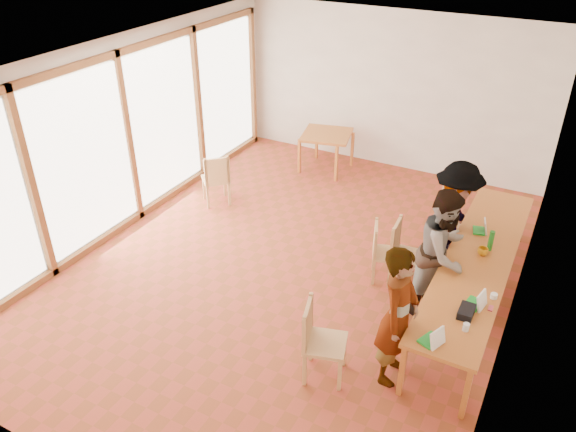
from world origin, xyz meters
The scene contains 25 objects.
ground centered at (0.00, 0.00, 0.00)m, with size 8.00×8.00×0.00m, color #A43C27.
wall_back centered at (0.00, 4.00, 1.50)m, with size 6.00×0.10×3.00m, color #EFE4CE.
wall_front centered at (0.00, -4.00, 1.50)m, with size 6.00×0.10×3.00m, color #EFE4CE.
wall_right centered at (3.00, 0.00, 1.50)m, with size 0.10×8.00×3.00m, color #EFE4CE.
window_wall centered at (-2.96, 0.00, 1.50)m, with size 0.10×8.00×3.00m, color white.
ceiling centered at (0.00, 0.00, 3.02)m, with size 6.00×8.00×0.04m, color white.
communal_table centered at (2.50, 0.30, 0.70)m, with size 0.80×4.00×0.75m.
side_table centered at (-0.97, 3.20, 0.67)m, with size 0.90×0.90×0.75m.
chair_near centered at (1.21, -1.80, 0.60)m, with size 0.56×0.56×0.52m.
chair_mid centered at (1.49, 0.32, 0.59)m, with size 0.48×0.48×0.51m.
chair_far centered at (1.21, 0.28, 0.53)m, with size 0.52×0.52×0.46m.
chair_empty centered at (1.79, 1.53, 0.61)m, with size 0.49×0.49×0.53m.
chair_spare centered at (-2.02, 0.99, 0.58)m, with size 0.62×0.62×0.50m.
person_near centered at (1.98, -1.40, 0.85)m, with size 0.62×0.41×1.70m, color gray.
person_mid centered at (2.10, 0.00, 0.87)m, with size 0.85×0.66×1.74m, color gray.
person_far centered at (2.03, 0.83, 0.87)m, with size 1.13×0.65×1.75m, color gray.
laptop_near centered at (2.41, -1.52, 0.80)m, with size 0.27×0.28×0.19m.
laptop_mid centered at (2.68, -0.70, 0.80)m, with size 0.24×0.27×0.20m.
laptop_far centered at (2.40, 0.95, 0.80)m, with size 0.23×0.25×0.18m.
yellow_mug centered at (2.52, 0.38, 0.80)m, with size 0.13×0.13×0.10m, color orange.
green_bottle centered at (2.58, 0.54, 0.89)m, with size 0.07×0.07×0.28m, color #1D7120.
clear_glass centered at (2.66, -1.16, 0.80)m, with size 0.07×0.07×0.09m, color silver.
condiment_cup centered at (2.82, -0.46, 0.78)m, with size 0.08×0.08×0.06m, color white.
pink_phone centered at (2.83, -0.67, 0.76)m, with size 0.05×0.10×0.01m, color #CA4156.
black_pouch centered at (2.61, -0.91, 0.80)m, with size 0.16×0.26×0.09m, color black.
Camera 1 is at (3.13, -6.06, 4.81)m, focal length 35.00 mm.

